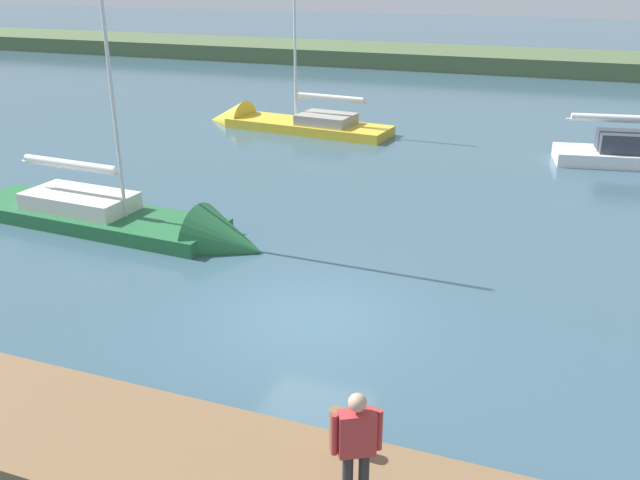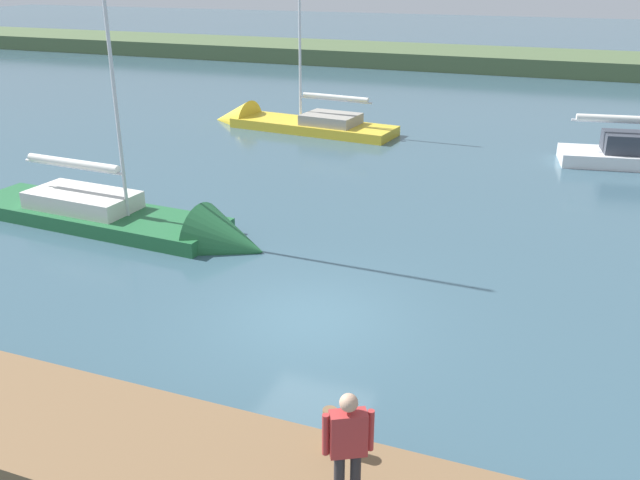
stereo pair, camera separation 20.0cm
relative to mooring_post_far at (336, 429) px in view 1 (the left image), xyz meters
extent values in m
plane|color=#385666|center=(2.19, -4.69, -0.99)|extent=(200.00, 200.00, 0.00)
cube|color=#4C603D|center=(2.19, -46.34, -0.99)|extent=(180.00, 8.00, 2.40)
cube|color=brown|center=(2.19, 0.86, -0.66)|extent=(21.93, 2.46, 0.65)
cylinder|color=brown|center=(0.00, 0.00, 0.00)|extent=(0.21, 0.21, 0.68)
cube|color=#333842|center=(-4.81, -20.66, -0.10)|extent=(2.57, 1.80, 0.75)
cylinder|color=silver|center=(-4.10, -20.55, 0.69)|extent=(3.47, 0.65, 0.10)
cylinder|color=silver|center=(-4.10, -20.55, 0.81)|extent=(3.15, 0.75, 0.26)
cube|color=#236638|center=(10.44, -7.89, -0.93)|extent=(8.48, 2.66, 0.75)
cone|color=#236638|center=(5.71, -7.62, -0.93)|extent=(2.09, 2.30, 2.19)
cube|color=silver|center=(10.87, -7.92, -0.31)|extent=(3.39, 1.85, 0.50)
cylinder|color=silver|center=(9.21, -7.82, 4.43)|extent=(0.10, 0.10, 9.97)
cylinder|color=silver|center=(11.07, -7.93, 0.69)|extent=(3.72, 0.30, 0.08)
cylinder|color=silver|center=(11.07, -7.93, 0.81)|extent=(3.36, 0.43, 0.23)
cube|color=gold|center=(8.91, -21.63, -0.97)|extent=(8.01, 3.06, 0.82)
cone|color=gold|center=(13.35, -22.12, -0.97)|extent=(2.23, 2.43, 2.23)
cube|color=gray|center=(7.98, -21.53, -0.33)|extent=(2.62, 2.14, 0.46)
cylinder|color=silver|center=(9.56, -21.70, 3.40)|extent=(0.12, 0.12, 7.90)
cylinder|color=silver|center=(7.77, -21.51, 0.58)|extent=(3.59, 0.48, 0.09)
cylinder|color=silver|center=(7.77, -21.51, 0.70)|extent=(3.25, 0.55, 0.20)
cylinder|color=#28282D|center=(-0.71, 0.95, 0.09)|extent=(0.14, 0.14, 0.86)
cube|color=#B23333|center=(-0.61, 1.01, 0.83)|extent=(0.52, 0.42, 0.61)
sphere|color=tan|center=(-0.61, 1.01, 1.28)|extent=(0.23, 0.23, 0.23)
cylinder|color=#B23333|center=(-0.37, 1.15, 0.84)|extent=(0.09, 0.09, 0.58)
cylinder|color=#B23333|center=(-0.86, 0.87, 0.84)|extent=(0.09, 0.09, 0.58)
camera|label=1|loc=(-2.62, 7.69, 6.22)|focal=38.35mm
camera|label=2|loc=(-2.81, 7.62, 6.22)|focal=38.35mm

